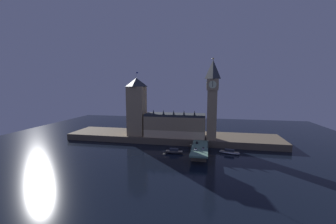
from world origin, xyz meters
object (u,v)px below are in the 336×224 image
victoria_tower (137,107)px  street_lamp_near (191,147)px  street_lamp_mid (208,143)px  clock_tower (212,97)px  car_northbound_lead (197,143)px  car_northbound_trail (196,149)px  car_southbound_lead (203,148)px  pedestrian_far_rail (193,143)px  boat_downstream (229,152)px  pedestrian_near_rail (192,149)px  boat_upstream (174,152)px

victoria_tower → street_lamp_near: size_ratio=10.03×
street_lamp_mid → clock_tower: bearing=84.0°
car_northbound_lead → street_lamp_near: street_lamp_near is taller
clock_tower → street_lamp_mid: clock_tower is taller
car_northbound_trail → car_southbound_lead: size_ratio=1.06×
clock_tower → street_lamp_near: clock_tower is taller
pedestrian_far_rail → boat_downstream: pedestrian_far_rail is taller
clock_tower → victoria_tower: size_ratio=1.18×
pedestrian_near_rail → boat_downstream: (30.55, 16.97, -6.21)m
car_southbound_lead → pedestrian_near_rail: 9.60m
clock_tower → pedestrian_near_rail: bearing=-111.5°
street_lamp_near → boat_upstream: bearing=135.6°
car_northbound_trail → boat_upstream: car_northbound_trail is taller
victoria_tower → boat_downstream: victoria_tower is taller
car_northbound_lead → car_southbound_lead: car_northbound_lead is taller
boat_upstream → boat_downstream: bearing=10.1°
victoria_tower → car_northbound_trail: (63.80, -43.10, -28.62)m
car_northbound_trail → car_northbound_lead: bearing=90.0°
pedestrian_near_rail → boat_downstream: size_ratio=0.09×
clock_tower → boat_upstream: size_ratio=4.66×
car_northbound_trail → street_lamp_mid: (9.26, 8.19, 3.36)m
street_lamp_near → boat_downstream: (30.95, 23.28, -9.42)m
car_southbound_lead → boat_upstream: 25.79m
car_southbound_lead → pedestrian_far_rail: size_ratio=2.41×
car_northbound_lead → pedestrian_near_rail: (-2.95, -19.66, 0.12)m
car_northbound_lead → street_lamp_mid: 14.94m
car_northbound_lead → street_lamp_near: size_ratio=0.74×
victoria_tower → car_southbound_lead: size_ratio=16.45×
victoria_tower → pedestrian_far_rail: size_ratio=39.61×
boat_downstream → clock_tower: bearing=123.9°
clock_tower → pedestrian_far_rail: bearing=-124.4°
victoria_tower → car_northbound_lead: victoria_tower is taller
car_northbound_lead → street_lamp_mid: street_lamp_mid is taller
victoria_tower → clock_tower: bearing=-3.0°
car_southbound_lead → boat_upstream: size_ratio=0.24×
victoria_tower → pedestrian_far_rail: victoria_tower is taller
boat_upstream → pedestrian_far_rail: bearing=27.1°
clock_tower → boat_upstream: 63.03m
pedestrian_near_rail → street_lamp_mid: street_lamp_mid is taller
victoria_tower → car_northbound_trail: victoria_tower is taller
pedestrian_far_rail → street_lamp_near: 23.32m
car_northbound_lead → pedestrian_near_rail: bearing=-98.5°
boat_downstream → boat_upstream: bearing=-169.9°
car_northbound_lead → car_northbound_trail: bearing=-90.0°
car_northbound_trail → street_lamp_near: size_ratio=0.64×
clock_tower → street_lamp_near: bearing=-109.2°
street_lamp_mid → boat_upstream: size_ratio=0.39×
clock_tower → victoria_tower: (-76.32, 3.94, -10.88)m
pedestrian_near_rail → pedestrian_far_rail: (0.00, 16.79, 0.02)m
car_northbound_trail → pedestrian_near_rail: size_ratio=2.59×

